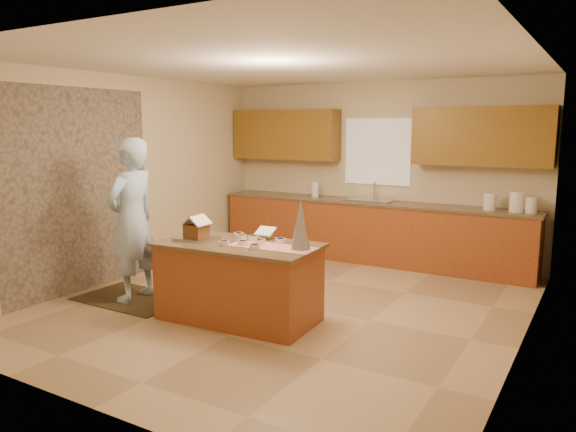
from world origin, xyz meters
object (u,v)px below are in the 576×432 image
object	(u,v)px
tinsel_tree	(301,225)
gingerbread_house	(196,229)
island_base	(239,283)
boy	(132,220)

from	to	relation	value
tinsel_tree	gingerbread_house	bearing A→B (deg)	-172.28
tinsel_tree	gingerbread_house	world-z (taller)	tinsel_tree
gingerbread_house	tinsel_tree	bearing A→B (deg)	7.72
island_base	gingerbread_house	bearing A→B (deg)	-174.81
tinsel_tree	boy	xyz separation A→B (m)	(-2.15, -0.16, -0.12)
gingerbread_house	island_base	bearing A→B (deg)	8.61
island_base	boy	size ratio (longest dim) A/B	0.86
island_base	gingerbread_house	world-z (taller)	gingerbread_house
boy	gingerbread_house	xyz separation A→B (m)	(0.96, -0.00, -0.01)
island_base	tinsel_tree	bearing A→B (deg)	3.67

